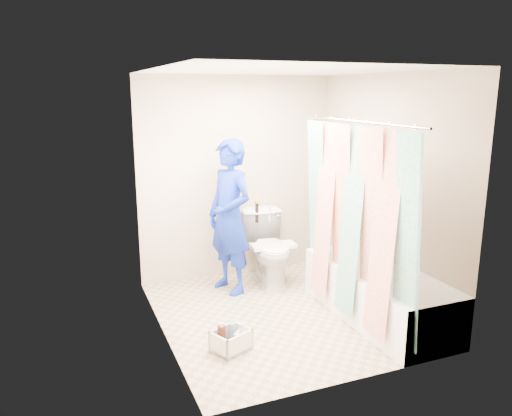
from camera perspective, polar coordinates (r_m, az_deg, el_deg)
name	(u,v)px	position (r m, az deg, el deg)	size (l,w,h in m)	color
floor	(282,314)	(5.20, 2.98, -11.99)	(2.60, 2.60, 0.00)	tan
ceiling	(285,70)	(4.71, 3.34, 15.46)	(2.40, 2.60, 0.02)	white
wall_back	(238,178)	(6.00, -2.12, 3.48)	(2.40, 0.02, 2.40)	#C1AF94
wall_front	(359,234)	(3.72, 11.67, -2.92)	(2.40, 0.02, 2.40)	#C1AF94
wall_left	(159,210)	(4.45, -10.99, -0.20)	(0.02, 2.60, 2.40)	#C1AF94
wall_right	(387,190)	(5.43, 14.72, 2.01)	(0.02, 2.60, 2.40)	#C1AF94
bathtub	(378,292)	(5.16, 13.76, -9.34)	(0.70, 1.75, 0.50)	white
curtain_rod	(358,122)	(4.60, 11.53, 9.66)	(0.02, 0.02, 1.90)	silver
shower_curtain	(353,222)	(4.74, 11.01, -1.62)	(0.06, 1.75, 1.80)	white
toilet	(270,248)	(5.86, 1.56, -4.62)	(0.47, 0.82, 0.84)	silver
tank_lid	(273,246)	(5.72, 1.97, -4.32)	(0.51, 0.22, 0.04)	white
tank_internals	(260,211)	(5.94, 0.49, -0.29)	(0.20, 0.07, 0.27)	black
plumber	(230,217)	(5.51, -3.02, -1.02)	(0.63, 0.41, 1.72)	#0F3697
cleaning_caddy	(232,341)	(4.52, -2.77, -14.89)	(0.38, 0.35, 0.24)	white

